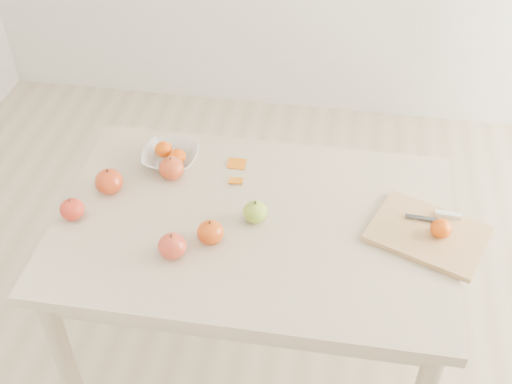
# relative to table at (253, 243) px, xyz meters

# --- Properties ---
(ground) EXTENTS (3.50, 3.50, 0.00)m
(ground) POSITION_rel_table_xyz_m (0.00, 0.00, -0.65)
(ground) COLOR #C6B293
(ground) RESTS_ON ground
(table) EXTENTS (1.20, 0.80, 0.75)m
(table) POSITION_rel_table_xyz_m (0.00, 0.00, 0.00)
(table) COLOR #C7B697
(table) RESTS_ON ground
(cutting_board) EXTENTS (0.39, 0.34, 0.02)m
(cutting_board) POSITION_rel_table_xyz_m (0.52, 0.02, 0.11)
(cutting_board) COLOR tan
(cutting_board) RESTS_ON table
(board_tangerine) EXTENTS (0.06, 0.06, 0.05)m
(board_tangerine) POSITION_rel_table_xyz_m (0.55, 0.01, 0.14)
(board_tangerine) COLOR #CD4907
(board_tangerine) RESTS_ON cutting_board
(fruit_bowl) EXTENTS (0.18, 0.18, 0.05)m
(fruit_bowl) POSITION_rel_table_xyz_m (-0.32, 0.23, 0.12)
(fruit_bowl) COLOR silver
(fruit_bowl) RESTS_ON table
(bowl_tangerine_near) EXTENTS (0.06, 0.06, 0.05)m
(bowl_tangerine_near) POSITION_rel_table_xyz_m (-0.34, 0.24, 0.14)
(bowl_tangerine_near) COLOR #D75407
(bowl_tangerine_near) RESTS_ON fruit_bowl
(bowl_tangerine_far) EXTENTS (0.05, 0.05, 0.05)m
(bowl_tangerine_far) POSITION_rel_table_xyz_m (-0.29, 0.22, 0.14)
(bowl_tangerine_far) COLOR #DA6407
(bowl_tangerine_far) RESTS_ON fruit_bowl
(orange_peel_a) EXTENTS (0.06, 0.05, 0.01)m
(orange_peel_a) POSITION_rel_table_xyz_m (-0.10, 0.25, 0.10)
(orange_peel_a) COLOR orange
(orange_peel_a) RESTS_ON table
(orange_peel_b) EXTENTS (0.05, 0.04, 0.01)m
(orange_peel_b) POSITION_rel_table_xyz_m (-0.08, 0.17, 0.10)
(orange_peel_b) COLOR orange
(orange_peel_b) RESTS_ON table
(paring_knife) EXTENTS (0.17, 0.05, 0.01)m
(paring_knife) POSITION_rel_table_xyz_m (0.56, 0.09, 0.12)
(paring_knife) COLOR white
(paring_knife) RESTS_ON cutting_board
(apple_green) EXTENTS (0.08, 0.08, 0.07)m
(apple_green) POSITION_rel_table_xyz_m (0.01, 0.00, 0.13)
(apple_green) COLOR olive
(apple_green) RESTS_ON table
(apple_red_d) EXTENTS (0.07, 0.07, 0.07)m
(apple_red_d) POSITION_rel_table_xyz_m (-0.54, -0.07, 0.13)
(apple_red_d) COLOR #910509
(apple_red_d) RESTS_ON table
(apple_red_c) EXTENTS (0.08, 0.08, 0.07)m
(apple_red_c) POSITION_rel_table_xyz_m (-0.20, -0.18, 0.14)
(apple_red_c) COLOR maroon
(apple_red_c) RESTS_ON table
(apple_red_e) EXTENTS (0.08, 0.08, 0.07)m
(apple_red_e) POSITION_rel_table_xyz_m (-0.11, -0.11, 0.13)
(apple_red_e) COLOR #911007
(apple_red_e) RESTS_ON table
(apple_red_a) EXTENTS (0.08, 0.08, 0.07)m
(apple_red_a) POSITION_rel_table_xyz_m (-0.29, 0.16, 0.14)
(apple_red_a) COLOR #9F2316
(apple_red_a) RESTS_ON table
(apple_red_b) EXTENTS (0.09, 0.09, 0.08)m
(apple_red_b) POSITION_rel_table_xyz_m (-0.47, 0.06, 0.14)
(apple_red_b) COLOR #9D0813
(apple_red_b) RESTS_ON table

